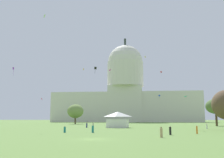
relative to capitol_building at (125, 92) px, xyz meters
name	(u,v)px	position (x,y,z in m)	size (l,w,h in m)	color
ground_plane	(94,139)	(5.72, -167.66, -24.25)	(800.00, 800.00, 0.00)	olive
capitol_building	(125,92)	(0.00, 0.00, 0.00)	(119.14, 29.57, 69.47)	beige
event_tent	(118,120)	(5.01, -121.01, -21.65)	(7.68, 5.86, 5.29)	white
tree_east_near	(216,106)	(43.54, -96.86, -16.34)	(11.54, 11.44, 11.08)	#4C3823
tree_west_mid	(75,111)	(-23.12, -69.73, -17.40)	(11.13, 11.62, 10.60)	brown
person_navy_aisle_center	(87,125)	(-5.31, -121.97, -23.49)	(0.54, 0.54, 1.70)	navy
person_grey_edge_east	(93,125)	(-3.55, -119.92, -23.52)	(0.41, 0.41, 1.58)	gray
person_teal_edge_west	(93,129)	(2.30, -150.73, -23.46)	(0.66, 0.66, 1.76)	#1E757A
person_teal_back_center	(65,130)	(-3.97, -151.03, -23.59)	(0.66, 0.66, 1.48)	#1E757A
person_orange_back_left	(197,130)	(24.21, -152.43, -23.46)	(0.45, 0.45, 1.71)	orange
person_black_deep_crowd	(170,131)	(18.44, -156.58, -23.48)	(0.54, 0.54, 1.70)	black
person_white_front_left	(207,126)	(32.21, -127.47, -23.48)	(0.53, 0.53, 1.69)	silver
person_tan_lawn_far_left	(161,133)	(16.27, -163.28, -23.45)	(0.60, 0.60, 1.77)	tan
kite_yellow_high	(145,57)	(16.24, -23.06, 23.45)	(0.75, 0.64, 1.09)	yellow
kite_pink_low	(42,99)	(-30.08, -100.70, -12.76)	(0.49, 0.70, 0.84)	pink
kite_violet_mid	(13,69)	(-34.25, -118.71, -3.17)	(0.59, 0.33, 3.07)	purple
kite_red_high	(161,72)	(27.23, -25.69, 11.42)	(1.08, 1.08, 2.93)	red
kite_magenta_mid	(110,70)	(-0.36, -99.58, -0.57)	(0.60, 1.12, 0.97)	#D1339E
kite_blue_mid	(159,96)	(25.22, -29.76, -5.82)	(1.16, 1.20, 2.90)	blue
kite_turquoise_low	(187,97)	(25.50, -135.96, -15.40)	(1.20, 1.34, 0.40)	teal
kite_white_low	(74,109)	(-28.57, -53.36, -15.64)	(1.23, 1.22, 2.91)	white
kite_gold_high	(83,69)	(-29.69, -24.25, 14.97)	(0.95, 0.85, 1.40)	gold
kite_lime_high	(45,16)	(-18.78, -129.04, 12.83)	(0.59, 0.87, 1.23)	#8CD133
kite_black_mid	(95,68)	(-8.11, -92.11, 1.82)	(1.31, 0.43, 3.34)	black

